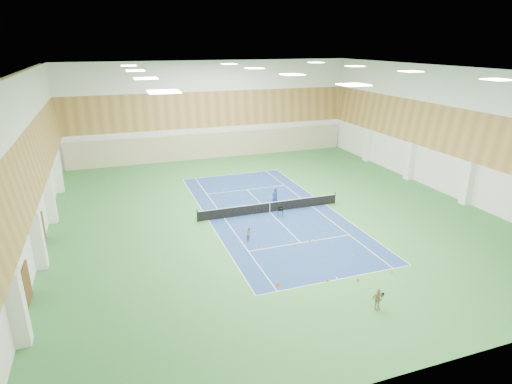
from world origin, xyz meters
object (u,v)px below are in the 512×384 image
tennis_net (270,206)px  coach (275,197)px  child_court (249,234)px  child_apron (378,299)px  ball_cart (280,212)px

tennis_net → coach: size_ratio=7.06×
tennis_net → child_court: size_ratio=11.75×
tennis_net → child_court: 5.86m
coach → child_court: bearing=38.8°
coach → child_court: (-4.39, -5.87, -0.36)m
tennis_net → child_apron: 15.36m
child_court → ball_cart: (3.99, 3.58, -0.13)m
coach → ball_cart: 2.37m
child_apron → ball_cart: 14.21m
coach → ball_cart: (-0.40, -2.29, -0.50)m
ball_cart → tennis_net: bearing=135.4°
tennis_net → coach: bearing=50.9°
tennis_net → child_apron: child_apron is taller
child_court → child_apron: (3.91, -10.62, 0.10)m
tennis_net → child_court: tennis_net is taller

